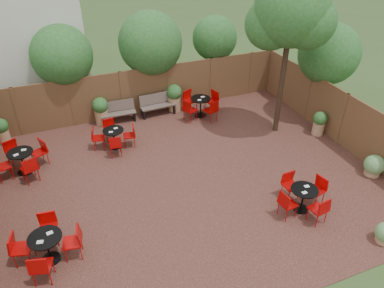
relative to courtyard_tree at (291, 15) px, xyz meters
name	(u,v)px	position (x,y,z in m)	size (l,w,h in m)	color
ground	(190,179)	(-4.28, -1.59, -4.48)	(80.00, 80.00, 0.00)	#354F23
courtyard_paving	(190,179)	(-4.28, -1.59, -4.47)	(12.00, 10.00, 0.02)	#371A16
fence_back	(146,91)	(-4.28, 3.41, -3.48)	(12.00, 0.08, 2.00)	brown
fence_right	(342,119)	(1.72, -1.59, -3.48)	(0.08, 10.00, 2.00)	brown
neighbour_building	(11,10)	(-8.78, 6.41, -0.48)	(5.00, 4.00, 8.00)	beige
overhang_foliage	(109,77)	(-6.03, 1.32, -1.77)	(15.56, 10.48, 2.62)	#20561C
courtyard_tree	(291,15)	(0.00, 0.00, 0.00)	(2.72, 2.62, 5.93)	black
park_bench_left	(118,112)	(-5.60, 3.03, -4.01)	(1.44, 0.51, 0.88)	brown
park_bench_right	(157,104)	(-3.91, 3.04, -3.99)	(1.48, 0.53, 0.91)	brown
bistro_tables	(138,161)	(-5.73, -0.63, -4.00)	(9.14, 8.03, 0.94)	black
planters	(145,111)	(-4.64, 2.41, -3.86)	(11.83, 4.55, 1.18)	#A87B54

